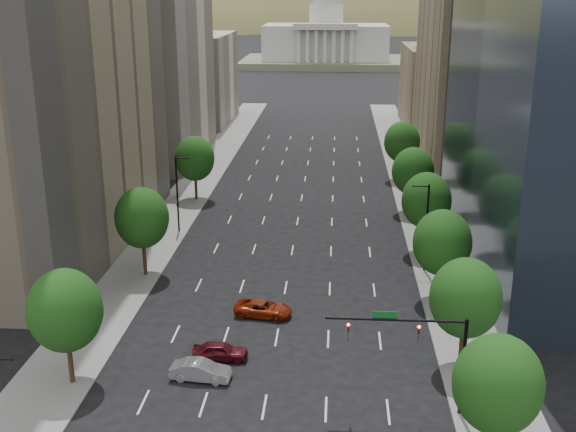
% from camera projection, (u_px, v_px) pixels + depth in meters
% --- Properties ---
extents(sidewalk_left, '(6.00, 200.00, 0.15)m').
position_uv_depth(sidewalk_left, '(151.00, 246.00, 77.08)').
color(sidewalk_left, slate).
rests_on(sidewalk_left, ground).
extents(sidewalk_right, '(6.00, 200.00, 0.15)m').
position_uv_depth(sidewalk_right, '(437.00, 253.00, 75.04)').
color(sidewalk_right, slate).
rests_on(sidewalk_right, ground).
extents(midrise_cream_left, '(14.00, 30.00, 35.00)m').
position_uv_depth(midrise_cream_left, '(154.00, 50.00, 113.13)').
color(midrise_cream_left, beige).
rests_on(midrise_cream_left, ground).
extents(filler_left, '(14.00, 26.00, 18.00)m').
position_uv_depth(filler_left, '(196.00, 78.00, 147.07)').
color(filler_left, beige).
rests_on(filler_left, ground).
extents(parking_tan_right, '(14.00, 30.00, 30.00)m').
position_uv_depth(parking_tan_right, '(472.00, 70.00, 107.76)').
color(parking_tan_right, '#8C7759').
rests_on(parking_tan_right, ground).
extents(filler_right, '(14.00, 26.00, 16.00)m').
position_uv_depth(filler_right, '(440.00, 87.00, 141.24)').
color(filler_right, '#8C7759').
rests_on(filler_right, ground).
extents(tree_right_0, '(5.20, 5.20, 8.39)m').
position_uv_depth(tree_right_0, '(498.00, 384.00, 40.28)').
color(tree_right_0, '#382316').
rests_on(tree_right_0, ground).
extents(tree_right_1, '(5.20, 5.20, 8.75)m').
position_uv_depth(tree_right_1, '(465.00, 298.00, 50.61)').
color(tree_right_1, '#382316').
rests_on(tree_right_1, ground).
extents(tree_right_2, '(5.20, 5.20, 8.61)m').
position_uv_depth(tree_right_2, '(442.00, 243.00, 62.04)').
color(tree_right_2, '#382316').
rests_on(tree_right_2, ground).
extents(tree_right_3, '(5.20, 5.20, 8.89)m').
position_uv_depth(tree_right_3, '(426.00, 201.00, 73.34)').
color(tree_right_3, '#382316').
rests_on(tree_right_3, ground).
extents(tree_right_4, '(5.20, 5.20, 8.46)m').
position_uv_depth(tree_right_4, '(413.00, 171.00, 86.76)').
color(tree_right_4, '#382316').
rests_on(tree_right_4, ground).
extents(tree_right_5, '(5.20, 5.20, 8.75)m').
position_uv_depth(tree_right_5, '(402.00, 142.00, 101.85)').
color(tree_right_5, '#382316').
rests_on(tree_right_5, ground).
extents(tree_left_0, '(5.20, 5.20, 8.75)m').
position_uv_depth(tree_left_0, '(65.00, 311.00, 48.66)').
color(tree_left_0, '#382316').
rests_on(tree_left_0, ground).
extents(tree_left_1, '(5.20, 5.20, 8.97)m').
position_uv_depth(tree_left_1, '(142.00, 218.00, 67.57)').
color(tree_left_1, '#382316').
rests_on(tree_left_1, ground).
extents(tree_left_2, '(5.20, 5.20, 8.68)m').
position_uv_depth(tree_left_2, '(195.00, 159.00, 92.33)').
color(tree_left_2, '#382316').
rests_on(tree_left_2, ground).
extents(streetlight_rn, '(1.70, 0.20, 9.00)m').
position_uv_depth(streetlight_rn, '(426.00, 225.00, 68.96)').
color(streetlight_rn, black).
rests_on(streetlight_rn, ground).
extents(streetlight_ln, '(1.70, 0.20, 9.00)m').
position_uv_depth(streetlight_ln, '(178.00, 192.00, 80.22)').
color(streetlight_ln, black).
rests_on(streetlight_ln, ground).
extents(traffic_signal, '(9.12, 0.40, 7.38)m').
position_uv_depth(traffic_signal, '(426.00, 344.00, 45.32)').
color(traffic_signal, black).
rests_on(traffic_signal, ground).
extents(capitol, '(60.00, 40.00, 35.20)m').
position_uv_depth(capitol, '(326.00, 42.00, 253.45)').
color(capitol, '#596647').
rests_on(capitol, ground).
extents(foothills, '(720.00, 413.00, 263.00)m').
position_uv_depth(foothills, '(373.00, 68.00, 597.29)').
color(foothills, olive).
rests_on(foothills, ground).
extents(car_maroon, '(4.30, 1.92, 1.44)m').
position_uv_depth(car_maroon, '(220.00, 351.00, 53.48)').
color(car_maroon, '#490C14').
rests_on(car_maroon, ground).
extents(car_silver, '(4.52, 1.93, 1.45)m').
position_uv_depth(car_silver, '(201.00, 371.00, 50.74)').
color(car_silver, gray).
rests_on(car_silver, ground).
extents(car_red_far, '(5.20, 2.90, 1.37)m').
position_uv_depth(car_red_far, '(263.00, 309.00, 60.62)').
color(car_red_far, maroon).
rests_on(car_red_far, ground).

